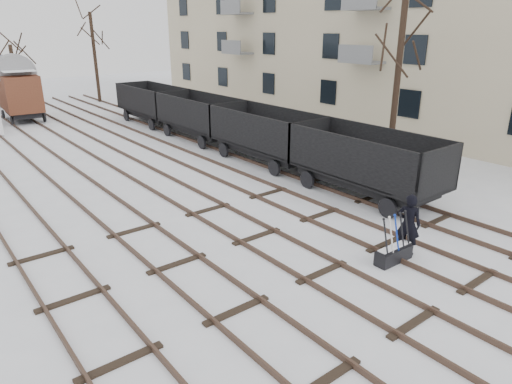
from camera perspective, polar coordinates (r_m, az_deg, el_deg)
ground at (r=13.33m, az=8.23°, el=-10.01°), size 120.00×120.00×0.00m
tracks at (r=24.02m, az=-15.95°, el=3.38°), size 13.90×52.00×0.16m
apartment_block at (r=35.91m, az=15.42°, el=21.60°), size 10.12×45.00×16.10m
ground_frame at (r=14.26m, az=16.84°, el=-7.32°), size 1.31×0.45×1.49m
worker at (r=14.60m, az=18.51°, el=-3.86°), size 0.74×0.84×1.95m
freight_wagon_a at (r=19.21m, az=13.44°, el=2.49°), size 2.62×6.55×2.68m
freight_wagon_b at (r=23.54m, az=1.22°, el=6.22°), size 2.62×6.55×2.68m
freight_wagon_c at (r=28.65m, az=-7.02°, el=8.56°), size 2.62×6.55×2.68m
freight_wagon_d at (r=34.20m, az=-12.74°, el=10.07°), size 2.62×6.55×2.68m
box_van_wagon at (r=38.42m, az=-27.50°, el=11.13°), size 2.85×5.02×3.73m
tree_near at (r=22.90m, az=17.13°, el=12.22°), size 0.30×0.30×7.73m
tree_far_left at (r=42.66m, az=-27.82°, el=12.40°), size 0.30×0.30×5.30m
tree_far_right at (r=45.61m, az=-19.48°, el=15.51°), size 0.30×0.30×7.86m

